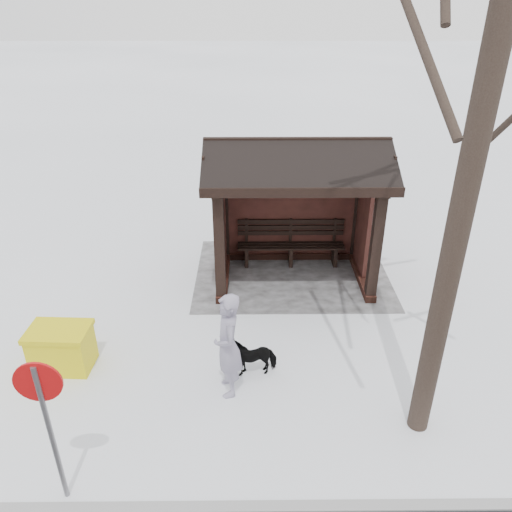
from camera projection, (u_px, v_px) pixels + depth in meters
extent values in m
plane|color=white|center=(292.00, 278.00, 10.91)|extent=(120.00, 120.00, 0.00)
cube|color=gray|center=(325.00, 507.00, 6.05)|extent=(120.00, 0.15, 0.06)
cube|color=#95949A|center=(292.00, 273.00, 11.08)|extent=(4.20, 3.20, 0.02)
cube|color=#351B13|center=(289.00, 255.00, 11.67)|extent=(3.30, 0.22, 0.16)
cube|color=#351B13|center=(361.00, 274.00, 10.89)|extent=(0.22, 2.10, 0.16)
cube|color=#351B13|center=(224.00, 275.00, 10.86)|extent=(0.22, 2.10, 0.16)
cube|color=black|center=(375.00, 250.00, 9.59)|extent=(0.20, 0.20, 2.30)
cube|color=black|center=(220.00, 250.00, 9.56)|extent=(0.20, 0.20, 2.30)
cube|color=black|center=(358.00, 213.00, 11.18)|extent=(0.20, 0.20, 2.30)
cube|color=black|center=(224.00, 213.00, 11.15)|extent=(0.20, 0.20, 2.30)
cube|color=black|center=(291.00, 210.00, 11.13)|extent=(2.80, 0.08, 2.14)
cube|color=black|center=(363.00, 220.00, 10.62)|extent=(0.08, 1.17, 2.14)
cube|color=black|center=(223.00, 221.00, 10.60)|extent=(0.08, 1.17, 2.14)
cube|color=black|center=(300.00, 191.00, 9.01)|extent=(3.40, 0.20, 0.18)
cube|color=black|center=(293.00, 161.00, 10.60)|extent=(3.40, 0.20, 0.18)
cylinder|color=black|center=(479.00, 128.00, 5.21)|extent=(0.29, 0.29, 8.55)
imported|color=gray|center=(228.00, 346.00, 7.44)|extent=(0.52, 0.70, 1.73)
imported|color=black|center=(253.00, 355.00, 8.11)|extent=(0.81, 0.47, 0.64)
cube|color=#D2C30C|center=(62.00, 350.00, 8.18)|extent=(0.96, 0.67, 0.67)
cube|color=#D2C30C|center=(58.00, 331.00, 8.00)|extent=(1.02, 0.72, 0.08)
cylinder|color=slate|center=(52.00, 436.00, 5.72)|extent=(0.06, 0.06, 2.04)
cylinder|color=#BB0D0E|center=(38.00, 382.00, 5.37)|extent=(0.53, 0.05, 0.53)
cylinder|color=white|center=(39.00, 381.00, 5.39)|extent=(0.41, 0.05, 0.41)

